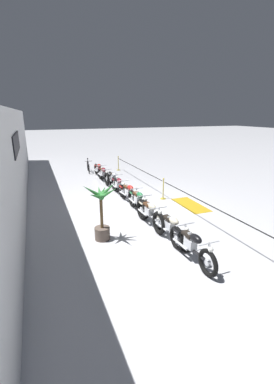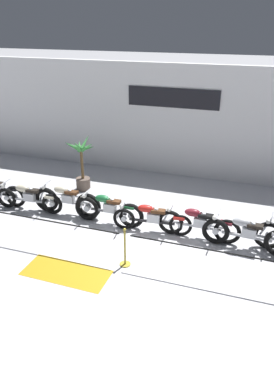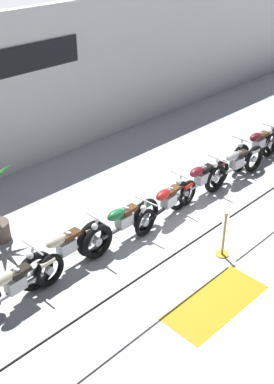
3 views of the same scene
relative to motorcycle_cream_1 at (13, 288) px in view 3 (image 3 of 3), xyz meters
The scene contains 12 objects.
ground_plane 4.08m from the motorcycle_cream_1, ahead, with size 120.00×120.00×0.00m, color silver.
back_wall 6.31m from the motorcycle_cream_1, 48.73° to the left, with size 28.00×0.29×4.20m.
motorcycle_cream_1 is the anchor object (origin of this frame).
motorcycle_cream_2 1.30m from the motorcycle_cream_1, ahead, with size 2.27×0.62×0.99m.
motorcycle_green_3 2.74m from the motorcycle_cream_1, ahead, with size 2.20×0.62×0.97m.
motorcycle_red_4 4.10m from the motorcycle_cream_1, ahead, with size 2.31×0.63×0.91m.
motorcycle_maroon_5 5.42m from the motorcycle_cream_1, ahead, with size 2.32×0.62×0.95m.
motorcycle_silver_6 6.72m from the motorcycle_cream_1, ahead, with size 2.39×0.62×0.96m.
motorcycle_maroon_7 8.12m from the motorcycle_cream_1, ahead, with size 2.49×0.62×0.98m.
stanchion_far_left 3.04m from the motorcycle_cream_1, 35.59° to the right, with size 14.21×0.28×1.05m.
stanchion_mid_left 4.30m from the motorcycle_cream_1, 24.13° to the right, with size 0.28×0.28×1.05m.
floor_banner 3.72m from the motorcycle_cream_1, 43.40° to the right, with size 2.14×0.91×0.01m, color #B78E19.
Camera 3 is at (-7.05, -5.63, 6.34)m, focal length 45.00 mm.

